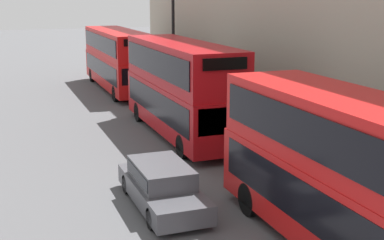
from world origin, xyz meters
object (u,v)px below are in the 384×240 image
object	(u,v)px
bus_leading	(361,177)
bus_second_in_queue	(181,85)
bus_third_in_queue	(118,57)
car_hatchback	(162,184)

from	to	relation	value
bus_leading	bus_second_in_queue	bearing A→B (deg)	90.00
bus_second_in_queue	bus_third_in_queue	bearing A→B (deg)	90.00
bus_third_in_queue	car_hatchback	distance (m)	21.52
bus_leading	bus_third_in_queue	bearing A→B (deg)	90.00
bus_second_in_queue	bus_third_in_queue	size ratio (longest dim) A/B	0.88
bus_leading	bus_second_in_queue	size ratio (longest dim) A/B	1.03
bus_leading	bus_third_in_queue	distance (m)	26.41
bus_leading	bus_third_in_queue	world-z (taller)	bus_leading
bus_leading	car_hatchback	bearing A→B (deg)	123.07
bus_second_in_queue	car_hatchback	world-z (taller)	bus_second_in_queue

